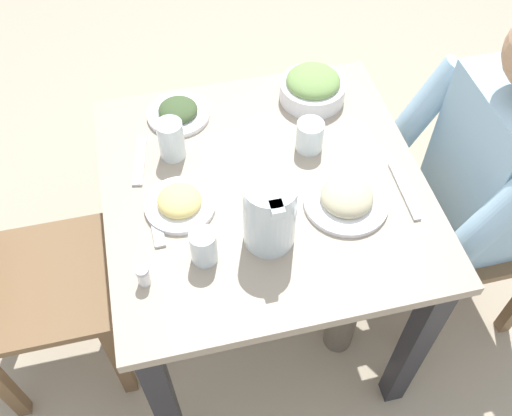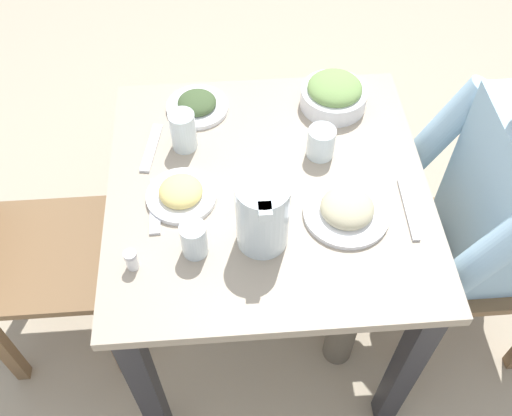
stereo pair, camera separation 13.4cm
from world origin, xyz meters
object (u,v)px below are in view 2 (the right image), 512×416
plate_beans (347,210)px  salt_shaker (132,260)px  plate_dolmas (197,105)px  plate_fries (181,193)px  diner_near (466,213)px  water_glass_far_right (183,131)px  water_pitcher (263,214)px  chair_far (11,247)px  water_glass_by_pitcher (194,239)px  dining_table (267,219)px  salad_bowl (334,94)px  water_glass_near_left (321,142)px

plate_beans → salt_shaker: plate_beans is taller
plate_dolmas → plate_fries: (-0.32, 0.04, 0.00)m
diner_near → water_glass_far_right: 0.78m
diner_near → water_pitcher: 0.60m
chair_far → water_pitcher: water_pitcher is taller
diner_near → plate_dolmas: 0.79m
diner_near → water_glass_by_pitcher: size_ratio=12.94×
salt_shaker → water_glass_far_right: bearing=-17.5°
plate_beans → diner_near: bearing=-80.6°
dining_table → water_glass_far_right: bearing=54.2°
diner_near → plate_fries: 0.75m
dining_table → salad_bowl: size_ratio=4.38×
chair_far → plate_dolmas: chair_far is taller
chair_far → plate_fries: (-0.06, -0.51, 0.27)m
dining_table → plate_beans: (-0.11, -0.18, 0.16)m
plate_fries → water_glass_by_pitcher: (-0.16, -0.03, 0.03)m
chair_far → water_pitcher: size_ratio=4.66×
chair_far → water_glass_by_pitcher: bearing=-111.7°
salt_shaker → salad_bowl: bearing=-47.0°
dining_table → water_glass_far_right: water_glass_far_right is taller
salad_bowl → plate_beans: 0.39m
diner_near → dining_table: bearing=84.4°
plate_beans → plate_dolmas: bearing=41.5°
diner_near → salad_bowl: size_ratio=6.40×
water_pitcher → plate_beans: size_ratio=0.91×
plate_dolmas → chair_far: bearing=115.1°
plate_beans → plate_fries: (0.08, 0.40, -0.00)m
plate_beans → water_pitcher: bearing=104.9°
plate_beans → water_glass_near_left: 0.21m
dining_table → diner_near: (-0.05, -0.52, 0.04)m
water_pitcher → plate_fries: size_ratio=1.09×
dining_table → water_pitcher: (-0.16, 0.03, 0.24)m
diner_near → salad_bowl: diner_near is taller
salad_bowl → water_glass_far_right: bearing=107.2°
chair_far → salad_bowl: 1.01m
plate_dolmas → water_glass_near_left: size_ratio=2.05×
water_glass_by_pitcher → salt_shaker: (-0.03, 0.14, -0.02)m
water_glass_near_left → water_glass_by_pitcher: 0.43m
water_pitcher → water_glass_by_pitcher: bearing=97.9°
salad_bowl → salt_shaker: 0.73m
chair_far → salad_bowl: size_ratio=4.80×
water_glass_near_left → water_glass_far_right: size_ratio=0.76×
water_glass_by_pitcher → salad_bowl: bearing=-40.2°
plate_fries → salt_shaker: 0.22m
water_glass_near_left → salt_shaker: water_glass_near_left is taller
water_pitcher → water_glass_by_pitcher: water_pitcher is taller
plate_fries → dining_table: bearing=-83.1°
dining_table → water_glass_near_left: bearing=-56.7°
diner_near → salt_shaker: bearing=101.1°
diner_near → water_glass_far_right: size_ratio=10.55×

